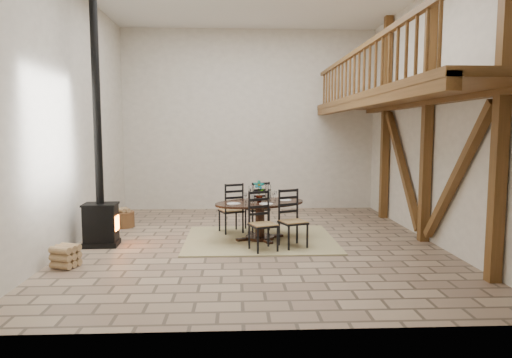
{
  "coord_description": "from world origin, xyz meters",
  "views": [
    {
      "loc": [
        -0.38,
        -8.84,
        2.2
      ],
      "look_at": [
        0.03,
        0.4,
        1.23
      ],
      "focal_mm": 32.0,
      "sensor_mm": 36.0,
      "label": 1
    }
  ],
  "objects_px": {
    "wood_stove": "(100,188)",
    "log_stack": "(66,256)",
    "dining_table": "(260,218)",
    "log_basket": "(123,219)"
  },
  "relations": [
    {
      "from": "dining_table",
      "to": "wood_stove",
      "type": "relative_size",
      "value": 0.47
    },
    {
      "from": "wood_stove",
      "to": "log_basket",
      "type": "distance_m",
      "value": 1.99
    },
    {
      "from": "dining_table",
      "to": "wood_stove",
      "type": "xyz_separation_m",
      "value": [
        -3.07,
        -0.36,
        0.69
      ]
    },
    {
      "from": "dining_table",
      "to": "log_stack",
      "type": "distance_m",
      "value": 3.69
    },
    {
      "from": "wood_stove",
      "to": "log_stack",
      "type": "xyz_separation_m",
      "value": [
        -0.17,
        -1.39,
        -0.95
      ]
    },
    {
      "from": "log_basket",
      "to": "wood_stove",
      "type": "bearing_deg",
      "value": -89.17
    },
    {
      "from": "wood_stove",
      "to": "log_basket",
      "type": "xyz_separation_m",
      "value": [
        -0.03,
        1.75,
        -0.94
      ]
    },
    {
      "from": "wood_stove",
      "to": "log_stack",
      "type": "distance_m",
      "value": 1.69
    },
    {
      "from": "log_basket",
      "to": "log_stack",
      "type": "bearing_deg",
      "value": -92.65
    },
    {
      "from": "dining_table",
      "to": "log_stack",
      "type": "xyz_separation_m",
      "value": [
        -3.24,
        -1.75,
        -0.26
      ]
    }
  ]
}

